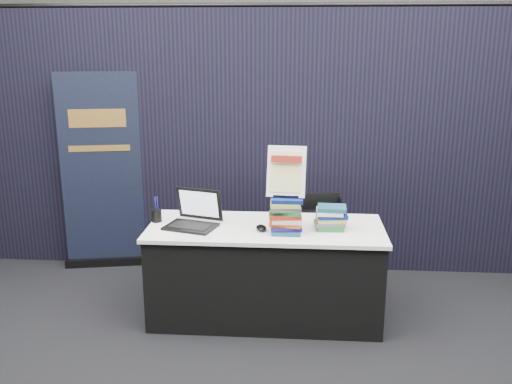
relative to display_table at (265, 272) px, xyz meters
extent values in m
plane|color=black|center=(0.00, -0.55, -0.38)|extent=(8.00, 8.00, 0.00)
cube|color=#A6A49C|center=(0.00, 3.45, 1.37)|extent=(8.00, 0.02, 3.50)
cube|color=black|center=(0.00, 1.05, 0.82)|extent=(6.00, 0.08, 2.40)
cube|color=black|center=(0.00, 0.00, -0.02)|extent=(1.76, 0.71, 0.72)
cube|color=white|center=(0.00, 0.00, 0.36)|extent=(1.80, 0.75, 0.03)
cube|color=black|center=(-0.56, -0.08, 0.38)|extent=(0.43, 0.35, 0.02)
cube|color=black|center=(-0.56, 0.05, 0.52)|extent=(0.37, 0.17, 0.26)
cube|color=silver|center=(-0.56, 0.04, 0.52)|extent=(0.32, 0.13, 0.20)
ellipsoid|color=black|center=(-0.03, -0.09, 0.39)|extent=(0.10, 0.14, 0.04)
cube|color=silver|center=(-0.51, -0.25, 0.38)|extent=(0.30, 0.24, 0.00)
cube|color=white|center=(-0.73, -0.20, 0.38)|extent=(0.30, 0.27, 0.00)
cube|color=silver|center=(-0.32, -0.14, 0.38)|extent=(0.30, 0.21, 0.00)
cylinder|color=black|center=(-0.86, 0.05, 0.43)|extent=(0.09, 0.09, 0.10)
cube|color=navy|center=(0.15, -0.13, 0.39)|extent=(0.22, 0.17, 0.03)
cube|color=navy|center=(0.15, -0.13, 0.42)|extent=(0.22, 0.17, 0.03)
cube|color=#D1531D|center=(0.15, -0.13, 0.45)|extent=(0.22, 0.17, 0.03)
cube|color=beige|center=(0.15, -0.13, 0.48)|extent=(0.22, 0.17, 0.03)
cube|color=#A8241B|center=(0.15, -0.13, 0.51)|extent=(0.22, 0.17, 0.03)
cube|color=#1E732D|center=(0.15, -0.13, 0.54)|extent=(0.22, 0.17, 0.03)
cube|color=#535459|center=(0.15, -0.13, 0.57)|extent=(0.22, 0.17, 0.03)
cube|color=#C1C14D|center=(0.15, -0.13, 0.60)|extent=(0.22, 0.17, 0.03)
cube|color=navy|center=(0.15, -0.13, 0.63)|extent=(0.22, 0.17, 0.03)
cube|color=#1E732D|center=(0.49, -0.02, 0.39)|extent=(0.22, 0.17, 0.03)
cube|color=#535459|center=(0.49, -0.02, 0.42)|extent=(0.22, 0.17, 0.03)
cube|color=#C1C14D|center=(0.49, -0.02, 0.45)|extent=(0.22, 0.17, 0.03)
cube|color=navy|center=(0.49, -0.02, 0.48)|extent=(0.22, 0.17, 0.03)
cube|color=white|center=(0.49, -0.02, 0.51)|extent=(0.22, 0.17, 0.03)
cube|color=navy|center=(0.49, -0.02, 0.54)|extent=(0.22, 0.17, 0.03)
cube|color=black|center=(0.15, -0.15, 0.66)|extent=(0.19, 0.03, 0.02)
cylinder|color=black|center=(0.08, -0.06, 0.77)|extent=(0.02, 0.10, 0.27)
cylinder|color=black|center=(0.23, -0.06, 0.77)|extent=(0.02, 0.10, 0.27)
cube|color=white|center=(0.15, -0.10, 0.83)|extent=(0.29, 0.13, 0.36)
cube|color=#F4ED98|center=(0.15, -0.11, 0.83)|extent=(0.23, 0.10, 0.29)
cube|color=maroon|center=(0.15, -0.11, 0.93)|extent=(0.23, 0.03, 0.05)
cube|color=black|center=(-1.60, 0.93, -0.34)|extent=(0.79, 0.25, 0.07)
cube|color=black|center=(-1.60, 0.95, 0.55)|extent=(0.73, 0.17, 1.85)
cube|color=#C2873C|center=(-1.60, 0.93, 1.06)|extent=(0.50, 0.10, 0.17)
cube|color=#C2873C|center=(-1.60, 0.93, 0.78)|extent=(0.55, 0.11, 0.06)
cylinder|color=black|center=(0.24, 0.29, -0.17)|extent=(0.02, 0.02, 0.41)
cylinder|color=black|center=(0.61, 0.29, -0.17)|extent=(0.02, 0.02, 0.41)
cylinder|color=black|center=(0.24, 0.65, -0.17)|extent=(0.02, 0.02, 0.41)
cylinder|color=black|center=(0.61, 0.65, -0.17)|extent=(0.02, 0.02, 0.41)
cube|color=black|center=(0.42, 0.47, 0.05)|extent=(0.45, 0.45, 0.04)
cube|color=black|center=(0.42, 0.65, 0.40)|extent=(0.36, 0.10, 0.15)
camera|label=1|loc=(0.23, -4.13, 1.77)|focal=40.00mm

